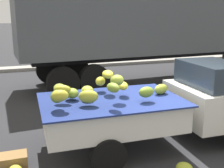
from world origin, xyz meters
name	(u,v)px	position (x,y,z in m)	size (l,w,h in m)	color
ground	(161,148)	(0.00, 0.00, 0.00)	(220.00, 220.00, 0.00)	#28282B
curb_strip	(69,66)	(0.00, 9.95, 0.08)	(80.00, 0.80, 0.16)	gray
pickup_truck	(194,100)	(0.90, 0.24, 0.89)	(4.93, 1.95, 1.70)	silver
semi_trailer	(165,19)	(3.24, 5.69, 2.54)	(12.12, 3.23, 3.95)	#4C5156
produce_crate	(13,160)	(-2.91, 0.27, 0.11)	(0.52, 0.36, 0.23)	olive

